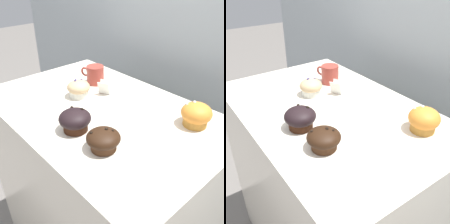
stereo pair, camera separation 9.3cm
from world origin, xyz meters
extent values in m
cube|color=#A8B2B7|center=(0.00, 0.60, 0.90)|extent=(3.20, 0.10, 1.80)
cube|color=silver|center=(0.00, 0.00, 0.47)|extent=(1.00, 0.64, 0.95)
cylinder|color=#C08232|center=(0.32, 0.17, 0.97)|extent=(0.08, 0.08, 0.05)
ellipsoid|color=orange|center=(0.32, 0.17, 1.00)|extent=(0.11, 0.11, 0.07)
sphere|color=white|center=(0.29, 0.16, 1.03)|extent=(0.01, 0.01, 0.01)
sphere|color=white|center=(0.30, 0.18, 1.03)|extent=(0.01, 0.01, 0.01)
cylinder|color=#472917|center=(0.21, -0.16, 0.97)|extent=(0.08, 0.08, 0.04)
ellipsoid|color=black|center=(0.21, -0.16, 0.99)|extent=(0.11, 0.11, 0.05)
sphere|color=black|center=(0.22, -0.13, 1.01)|extent=(0.01, 0.01, 0.01)
sphere|color=black|center=(0.18, -0.19, 1.01)|extent=(0.01, 0.01, 0.01)
sphere|color=black|center=(0.20, -0.15, 1.02)|extent=(0.01, 0.01, 0.01)
cylinder|color=silver|center=(-0.14, 0.00, 0.97)|extent=(0.08, 0.08, 0.04)
ellipsoid|color=tan|center=(-0.14, 0.00, 0.99)|extent=(0.10, 0.10, 0.06)
sphere|color=navy|center=(-0.15, -0.01, 1.02)|extent=(0.01, 0.01, 0.01)
sphere|color=navy|center=(-0.16, 0.00, 1.02)|extent=(0.01, 0.01, 0.01)
sphere|color=navy|center=(-0.15, 0.03, 1.01)|extent=(0.01, 0.01, 0.01)
cylinder|color=#391C0F|center=(0.06, -0.16, 0.97)|extent=(0.08, 0.08, 0.05)
ellipsoid|color=black|center=(0.06, -0.16, 1.00)|extent=(0.11, 0.11, 0.06)
sphere|color=black|center=(0.07, -0.13, 1.02)|extent=(0.01, 0.01, 0.01)
sphere|color=black|center=(0.03, -0.15, 1.02)|extent=(0.01, 0.01, 0.01)
cylinder|color=#99382D|center=(-0.20, 0.14, 0.99)|extent=(0.08, 0.08, 0.09)
torus|color=#99382D|center=(-0.26, 0.12, 1.00)|extent=(0.05, 0.02, 0.05)
cylinder|color=black|center=(-0.20, 0.14, 1.03)|extent=(0.07, 0.07, 0.01)
cube|color=white|center=(-0.09, 0.10, 0.98)|extent=(0.05, 0.04, 0.06)
cube|color=silver|center=(-0.08, 0.09, 0.98)|extent=(0.05, 0.04, 0.06)
camera|label=1|loc=(0.70, -0.57, 1.46)|focal=42.00mm
camera|label=2|loc=(0.76, -0.50, 1.46)|focal=42.00mm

